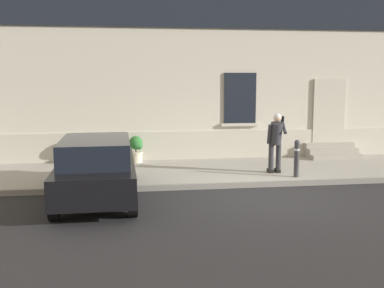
# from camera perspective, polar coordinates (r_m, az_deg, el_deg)

# --- Properties ---
(ground_plane) EXTENTS (80.00, 80.00, 0.00)m
(ground_plane) POSITION_cam_1_polar(r_m,az_deg,el_deg) (11.45, 8.95, -6.45)
(ground_plane) COLOR #232326
(sidewalk) EXTENTS (24.00, 3.60, 0.15)m
(sidewalk) POSITION_cam_1_polar(r_m,az_deg,el_deg) (14.06, 5.61, -3.31)
(sidewalk) COLOR #99968E
(sidewalk) RESTS_ON ground
(curb_edge) EXTENTS (24.00, 0.12, 0.15)m
(curb_edge) POSITION_cam_1_polar(r_m,az_deg,el_deg) (12.30, 7.67, -5.02)
(curb_edge) COLOR gray
(curb_edge) RESTS_ON ground
(building_facade) EXTENTS (24.00, 1.52, 7.50)m
(building_facade) POSITION_cam_1_polar(r_m,az_deg,el_deg) (16.22, 3.70, 11.23)
(building_facade) COLOR beige
(building_facade) RESTS_ON ground
(entrance_stoop) EXTENTS (1.78, 0.96, 0.48)m
(entrance_stoop) POSITION_cam_1_polar(r_m,az_deg,el_deg) (16.57, 17.00, -0.94)
(entrance_stoop) COLOR #9E998E
(entrance_stoop) RESTS_ON sidewalk
(hatchback_car_black) EXTENTS (1.83, 4.09, 1.50)m
(hatchback_car_black) POSITION_cam_1_polar(r_m,az_deg,el_deg) (10.95, -11.84, -2.96)
(hatchback_car_black) COLOR black
(hatchback_car_black) RESTS_ON ground
(bollard_near_person) EXTENTS (0.15, 0.15, 1.04)m
(bollard_near_person) POSITION_cam_1_polar(r_m,az_deg,el_deg) (12.98, 12.93, -1.58)
(bollard_near_person) COLOR #333338
(bollard_near_person) RESTS_ON sidewalk
(person_on_phone) EXTENTS (0.51, 0.52, 1.74)m
(person_on_phone) POSITION_cam_1_polar(r_m,az_deg,el_deg) (13.29, 10.42, 0.61)
(person_on_phone) COLOR #2D2D33
(person_on_phone) RESTS_ON sidewalk
(planter_charcoal) EXTENTS (0.44, 0.44, 0.86)m
(planter_charcoal) POSITION_cam_1_polar(r_m,az_deg,el_deg) (15.07, -14.24, -0.69)
(planter_charcoal) COLOR #2D2D30
(planter_charcoal) RESTS_ON sidewalk
(planter_cream) EXTENTS (0.44, 0.44, 0.86)m
(planter_cream) POSITION_cam_1_polar(r_m,az_deg,el_deg) (14.97, -6.98, -0.55)
(planter_cream) COLOR beige
(planter_cream) RESTS_ON sidewalk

